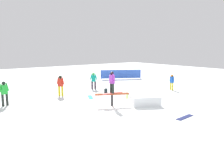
# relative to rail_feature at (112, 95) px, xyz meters

# --- Properties ---
(ground_plane) EXTENTS (60.00, 60.00, 0.00)m
(ground_plane) POSITION_rel_rail_feature_xyz_m (0.00, 0.00, -0.67)
(ground_plane) COLOR white
(rail_feature) EXTENTS (2.04, 1.24, 0.81)m
(rail_feature) POSITION_rel_rail_feature_xyz_m (0.00, 0.00, 0.00)
(rail_feature) COLOR black
(rail_feature) RESTS_ON ground
(snow_kicker_ramp) EXTENTS (2.29, 2.16, 0.60)m
(snow_kicker_ramp) POSITION_rel_rail_feature_xyz_m (-1.89, 0.98, -0.37)
(snow_kicker_ramp) COLOR white
(snow_kicker_ramp) RESTS_ON ground
(main_rider_on_rail) EXTENTS (1.41, 0.72, 1.38)m
(main_rider_on_rail) POSITION_rel_rail_feature_xyz_m (0.00, 0.00, 0.82)
(main_rider_on_rail) COLOR #E05A53
(main_rider_on_rail) RESTS_ON rail_feature
(bystander_red) EXTENTS (0.41, 0.64, 1.58)m
(bystander_red) POSITION_rel_rail_feature_xyz_m (1.36, -4.67, 0.21)
(bystander_red) COLOR gold
(bystander_red) RESTS_ON ground
(bystander_blue) EXTENTS (0.25, 0.61, 1.35)m
(bystander_blue) POSITION_rel_rail_feature_xyz_m (-7.32, -1.01, 0.08)
(bystander_blue) COLOR yellow
(bystander_blue) RESTS_ON ground
(bystander_teal) EXTENTS (0.59, 0.46, 1.48)m
(bystander_teal) POSITION_rel_rail_feature_xyz_m (-2.10, -5.43, 0.16)
(bystander_teal) COLOR #2A1D2B
(bystander_teal) RESTS_ON ground
(bystander_green) EXTENTS (0.63, 0.30, 1.58)m
(bystander_green) POSITION_rel_rail_feature_xyz_m (5.40, -4.10, 0.21)
(bystander_green) COLOR #222723
(bystander_green) RESTS_ON ground
(loose_snowboard_cyan) EXTENTS (0.80, 1.25, 0.02)m
(loose_snowboard_cyan) POSITION_rel_rail_feature_xyz_m (-0.17, -2.87, -0.66)
(loose_snowboard_cyan) COLOR #1ABAC0
(loose_snowboard_cyan) RESTS_ON ground
(loose_snowboard_navy) EXTENTS (1.34, 0.38, 0.02)m
(loose_snowboard_navy) POSITION_rel_rail_feature_xyz_m (-1.63, 4.22, -0.66)
(loose_snowboard_navy) COLOR navy
(loose_snowboard_navy) RESTS_ON ground
(loose_snowboard_lime) EXTENTS (1.17, 1.25, 0.02)m
(loose_snowboard_lime) POSITION_rel_rail_feature_xyz_m (-2.56, -1.35, -0.66)
(loose_snowboard_lime) COLOR #81E534
(loose_snowboard_lime) RESTS_ON ground
(backpack_on_snow) EXTENTS (0.37, 0.37, 0.34)m
(backpack_on_snow) POSITION_rel_rail_feature_xyz_m (-2.07, -3.53, -0.50)
(backpack_on_snow) COLOR black
(backpack_on_snow) RESTS_ON ground
(safety_fence) EXTENTS (4.12, 2.40, 1.10)m
(safety_fence) POSITION_rel_rail_feature_xyz_m (-8.03, -8.79, -0.07)
(safety_fence) COLOR blue
(safety_fence) RESTS_ON ground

